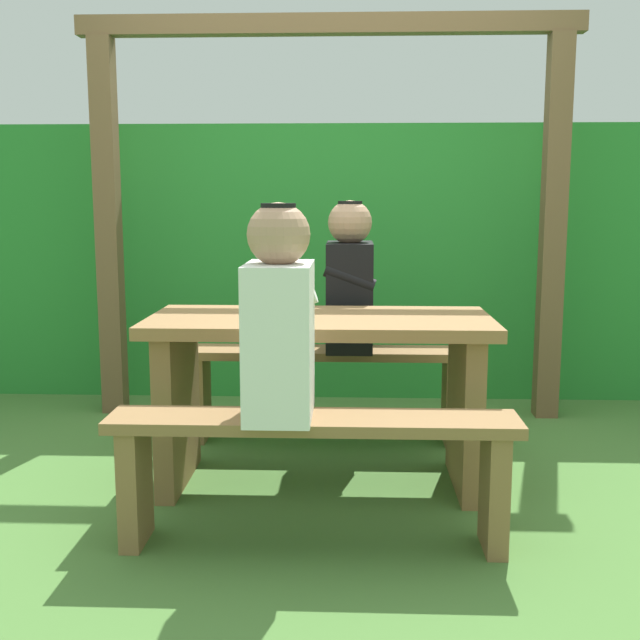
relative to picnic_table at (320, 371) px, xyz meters
name	(u,v)px	position (x,y,z in m)	size (l,w,h in m)	color
ground_plane	(320,483)	(0.00, 0.00, -0.49)	(12.00, 12.00, 0.00)	#497635
hedge_backdrop	(331,259)	(0.00, 1.78, 0.32)	(6.40, 0.68, 1.62)	#298330
pergola_post_left	(109,230)	(-1.20, 1.09, 0.53)	(0.12, 0.12, 2.03)	brown
pergola_post_right	(553,231)	(1.20, 1.09, 0.53)	(0.12, 0.12, 2.03)	brown
pergola_crossbeam	(329,24)	(0.00, 1.09, 1.59)	(2.64, 0.10, 0.10)	brown
picnic_table	(320,371)	(0.00, 0.00, 0.00)	(1.40, 0.64, 0.72)	olive
bench_near	(313,454)	(0.00, -0.59, -0.16)	(1.40, 0.24, 0.46)	olive
bench_far	(325,375)	(0.00, 0.59, -0.16)	(1.40, 0.24, 0.46)	olive
person_white_shirt	(279,320)	(-0.11, -0.59, 0.31)	(0.25, 0.35, 0.72)	white
person_black_coat	(350,282)	(0.12, 0.59, 0.31)	(0.25, 0.35, 0.72)	black
drinking_glass	(262,309)	(-0.22, -0.13, 0.27)	(0.08, 0.08, 0.09)	silver
bottle_left	(288,292)	(-0.13, 0.00, 0.33)	(0.07, 0.07, 0.26)	silver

